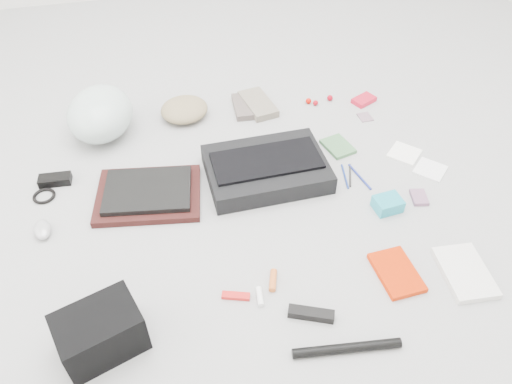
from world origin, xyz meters
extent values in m
plane|color=gray|center=(0.00, 0.00, 0.00)|extent=(4.00, 4.00, 0.00)
cube|color=black|center=(0.07, 0.13, 0.04)|extent=(0.47, 0.33, 0.08)
cube|color=black|center=(0.07, 0.13, 0.08)|extent=(0.42, 0.19, 0.01)
cube|color=black|center=(-0.39, 0.12, 0.01)|extent=(0.43, 0.35, 0.03)
cube|color=black|center=(-0.39, 0.12, 0.04)|extent=(0.35, 0.28, 0.02)
ellipsoid|color=silver|center=(-0.54, 0.57, 0.10)|extent=(0.34, 0.39, 0.20)
ellipsoid|color=#8D7B57|center=(-0.18, 0.61, 0.04)|extent=(0.28, 0.28, 0.08)
cube|color=#60544E|center=(0.09, 0.60, 0.01)|extent=(0.11, 0.20, 0.03)
cube|color=gray|center=(0.16, 0.60, 0.02)|extent=(0.15, 0.24, 0.03)
cube|color=black|center=(-0.74, 0.29, 0.02)|extent=(0.13, 0.06, 0.03)
torus|color=black|center=(-0.78, 0.22, 0.01)|extent=(0.10, 0.10, 0.01)
ellipsoid|color=#A4A4A7|center=(-0.77, 0.03, 0.02)|extent=(0.07, 0.10, 0.04)
cube|color=black|center=(-0.57, -0.47, 0.07)|extent=(0.27, 0.22, 0.15)
cube|color=red|center=(-0.16, -0.40, 0.01)|extent=(0.09, 0.05, 0.01)
cylinder|color=white|center=(-0.09, -0.42, 0.01)|extent=(0.03, 0.07, 0.02)
cylinder|color=#C95F26|center=(-0.04, -0.37, 0.01)|extent=(0.05, 0.08, 0.02)
cube|color=black|center=(0.04, -0.52, 0.01)|extent=(0.14, 0.09, 0.03)
cylinder|color=black|center=(0.11, -0.65, 0.01)|extent=(0.32, 0.07, 0.03)
cube|color=red|center=(0.37, -0.44, 0.01)|extent=(0.13, 0.19, 0.02)
cube|color=silver|center=(0.58, -0.49, 0.01)|extent=(0.16, 0.23, 0.02)
cube|color=#406E43|center=(0.41, 0.23, 0.01)|extent=(0.13, 0.15, 0.02)
cylinder|color=navy|center=(0.38, 0.05, 0.00)|extent=(0.03, 0.14, 0.01)
cylinder|color=black|center=(0.40, 0.05, 0.00)|extent=(0.05, 0.13, 0.01)
cylinder|color=navy|center=(0.43, 0.03, 0.00)|extent=(0.04, 0.16, 0.01)
cube|color=#1F9DB3|center=(0.46, -0.15, 0.02)|extent=(0.11, 0.09, 0.05)
cube|color=gray|center=(0.60, -0.13, 0.01)|extent=(0.07, 0.09, 0.02)
cube|color=white|center=(0.67, 0.12, 0.00)|extent=(0.16, 0.16, 0.01)
cube|color=white|center=(0.72, 0.00, 0.00)|extent=(0.16, 0.16, 0.01)
sphere|color=#C90B01|center=(0.40, 0.57, 0.01)|extent=(0.03, 0.03, 0.03)
sphere|color=#9C0712|center=(0.42, 0.55, 0.01)|extent=(0.03, 0.03, 0.02)
sphere|color=#A20113|center=(0.50, 0.57, 0.01)|extent=(0.03, 0.03, 0.03)
cube|color=red|center=(0.65, 0.52, 0.01)|extent=(0.13, 0.11, 0.02)
cube|color=gray|center=(0.61, 0.40, 0.00)|extent=(0.06, 0.07, 0.00)
camera|label=1|loc=(-0.32, -1.28, 1.34)|focal=35.00mm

